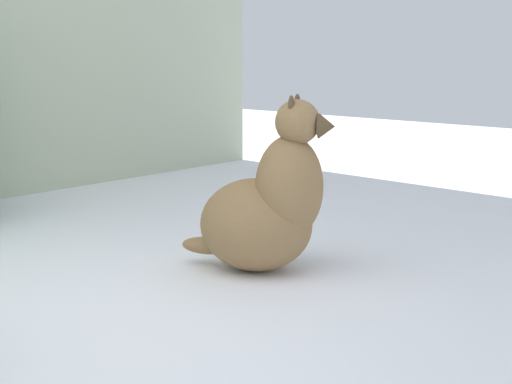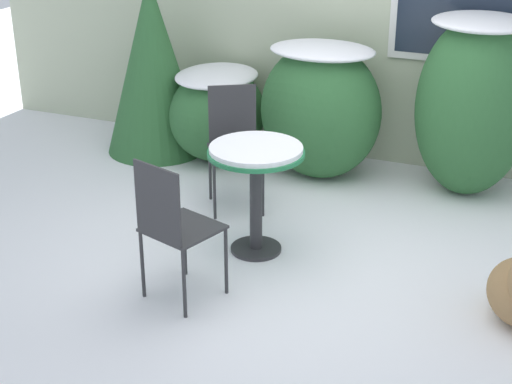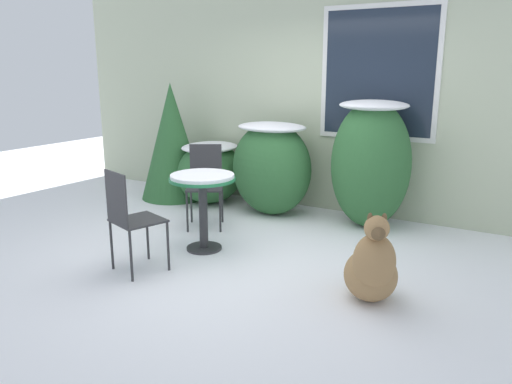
{
  "view_description": "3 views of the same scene",
  "coord_description": "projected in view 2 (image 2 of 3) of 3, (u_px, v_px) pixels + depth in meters",
  "views": [
    {
      "loc": [
        -1.02,
        -2.39,
        1.0
      ],
      "look_at": [
        1.53,
        -0.15,
        0.35
      ],
      "focal_mm": 55.0,
      "sensor_mm": 36.0,
      "label": 1
    },
    {
      "loc": [
        1.58,
        -4.55,
        2.69
      ],
      "look_at": [
        -0.33,
        0.09,
        0.46
      ],
      "focal_mm": 55.0,
      "sensor_mm": 36.0,
      "label": 2
    },
    {
      "loc": [
        2.64,
        -3.89,
        1.85
      ],
      "look_at": [
        0.0,
        0.6,
        0.55
      ],
      "focal_mm": 35.0,
      "sensor_mm": 36.0,
      "label": 3
    }
  ],
  "objects": [
    {
      "name": "evergreen_bush",
      "position": [
        153.0,
        66.0,
        7.23
      ],
      "size": [
        0.93,
        0.93,
        1.65
      ],
      "color": "#2D6033",
      "rests_on": "ground_plane"
    },
    {
      "name": "patio_chair_far_side",
      "position": [
        174.0,
        224.0,
        4.85
      ],
      "size": [
        0.52,
        0.52,
        0.97
      ],
      "rotation": [
        0.0,
        0.0,
        2.83
      ],
      "color": "#2D2D30",
      "rests_on": "ground_plane"
    },
    {
      "name": "shrub_middle",
      "position": [
        320.0,
        108.0,
        6.71
      ],
      "size": [
        1.06,
        0.79,
        1.19
      ],
      "color": "#2D6033",
      "rests_on": "ground_plane"
    },
    {
      "name": "patio_table",
      "position": [
        256.0,
        168.0,
        5.42
      ],
      "size": [
        0.68,
        0.68,
        0.8
      ],
      "color": "#2D2D30",
      "rests_on": "ground_plane"
    },
    {
      "name": "shrub_left",
      "position": [
        218.0,
        111.0,
        7.19
      ],
      "size": [
        0.86,
        1.01,
        0.85
      ],
      "color": "#2D6033",
      "rests_on": "ground_plane"
    },
    {
      "name": "shrub_right",
      "position": [
        473.0,
        103.0,
        6.32
      ],
      "size": [
        0.93,
        0.87,
        1.5
      ],
      "color": "#2D6033",
      "rests_on": "ground_plane"
    },
    {
      "name": "patio_chair_near_table",
      "position": [
        234.0,
        141.0,
        6.21
      ],
      "size": [
        0.57,
        0.57,
        0.97
      ],
      "rotation": [
        0.0,
        0.0,
        0.53
      ],
      "color": "#2D2D30",
      "rests_on": "ground_plane"
    },
    {
      "name": "ground_plane",
      "position": [
        295.0,
        264.0,
        5.49
      ],
      "size": [
        16.0,
        16.0,
        0.0
      ],
      "primitive_type": "plane",
      "color": "white"
    }
  ]
}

